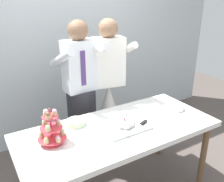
{
  "coord_description": "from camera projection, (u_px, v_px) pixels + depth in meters",
  "views": [
    {
      "loc": [
        -1.05,
        -1.63,
        1.9
      ],
      "look_at": [
        0.02,
        0.15,
        1.07
      ],
      "focal_mm": 39.63,
      "sensor_mm": 36.0,
      "label": 1
    }
  ],
  "objects": [
    {
      "name": "rear_wall",
      "position": [
        58.0,
        31.0,
        3.11
      ],
      "size": [
        5.2,
        0.1,
        2.9
      ],
      "primitive_type": "cube",
      "color": "silver",
      "rests_on": "ground_plane"
    },
    {
      "name": "person_bride",
      "position": [
        109.0,
        111.0,
        2.96
      ],
      "size": [
        0.56,
        0.56,
        1.66
      ],
      "color": "white",
      "rests_on": "ground_plane"
    },
    {
      "name": "cupcake_stand",
      "position": [
        51.0,
        131.0,
        1.95
      ],
      "size": [
        0.23,
        0.23,
        0.31
      ],
      "color": "#D83F4C",
      "rests_on": "dessert_table"
    },
    {
      "name": "person_groom",
      "position": [
        82.0,
        104.0,
        2.74
      ],
      "size": [
        0.49,
        0.52,
        1.66
      ],
      "color": "#232328",
      "rests_on": "ground_plane"
    },
    {
      "name": "plate_stack",
      "position": [
        175.0,
        108.0,
        2.55
      ],
      "size": [
        0.18,
        0.18,
        0.04
      ],
      "color": "white",
      "rests_on": "dessert_table"
    },
    {
      "name": "round_cake",
      "position": [
        76.0,
        123.0,
        2.23
      ],
      "size": [
        0.24,
        0.24,
        0.06
      ],
      "color": "white",
      "rests_on": "dessert_table"
    },
    {
      "name": "dessert_table",
      "position": [
        118.0,
        135.0,
        2.24
      ],
      "size": [
        1.8,
        0.8,
        0.78
      ],
      "color": "white",
      "rests_on": "ground_plane"
    },
    {
      "name": "main_cake_tray",
      "position": [
        124.0,
        123.0,
        2.21
      ],
      "size": [
        0.43,
        0.32,
        0.12
      ],
      "color": "silver",
      "rests_on": "dessert_table"
    }
  ]
}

